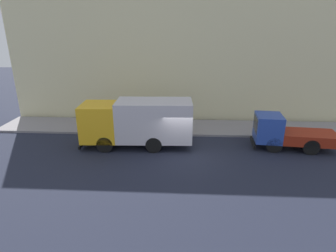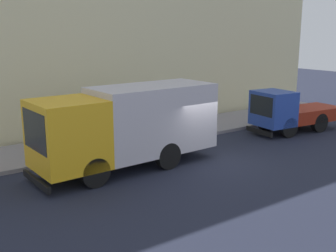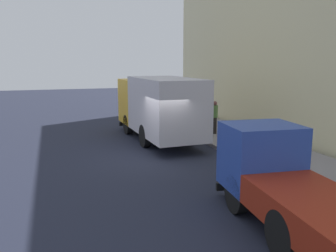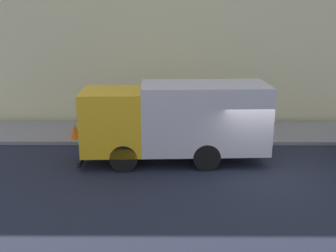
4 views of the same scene
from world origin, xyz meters
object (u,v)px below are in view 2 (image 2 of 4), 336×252
object	(u,v)px
large_utility_truck	(128,124)
pedestrian_walking	(51,133)
small_flatbed_truck	(290,112)
pedestrian_standing	(96,126)

from	to	relation	value
large_utility_truck	pedestrian_walking	distance (m)	4.00
small_flatbed_truck	pedestrian_walking	bearing A→B (deg)	80.62
large_utility_truck	pedestrian_standing	distance (m)	3.24
large_utility_truck	pedestrian_standing	world-z (taller)	large_utility_truck
small_flatbed_truck	pedestrian_standing	distance (m)	10.51
large_utility_truck	pedestrian_walking	xyz separation A→B (m)	(3.40, 1.97, -0.78)
large_utility_truck	small_flatbed_truck	distance (m)	10.17
pedestrian_walking	pedestrian_standing	distance (m)	2.05
pedestrian_walking	pedestrian_standing	bearing A→B (deg)	-137.22
small_flatbed_truck	pedestrian_standing	size ratio (longest dim) A/B	3.16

